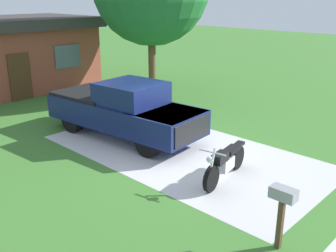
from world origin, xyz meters
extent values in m
plane|color=#3C722C|center=(0.00, 0.00, 0.00)|extent=(80.00, 80.00, 0.00)
cube|color=beige|center=(0.00, 0.00, 0.00)|extent=(4.53, 8.58, 0.01)
cylinder|color=black|center=(-1.37, -2.12, 0.33)|extent=(0.67, 0.23, 0.66)
cylinder|color=black|center=(0.16, -1.84, 0.33)|extent=(0.67, 0.23, 0.66)
cube|color=silver|center=(-0.58, -1.97, 0.42)|extent=(0.60, 0.35, 0.32)
cube|color=black|center=(-0.92, -2.04, 0.72)|extent=(0.56, 0.35, 0.24)
cube|color=black|center=(-0.28, -1.92, 0.70)|extent=(0.64, 0.38, 0.12)
cube|color=black|center=(0.16, -1.84, 0.70)|extent=(0.51, 0.28, 0.08)
cylinder|color=silver|center=(-1.37, -2.12, 0.70)|extent=(0.34, 0.12, 0.77)
cylinder|color=silver|center=(-1.37, -2.12, 1.02)|extent=(0.16, 0.70, 0.04)
sphere|color=silver|center=(-1.49, -2.14, 0.88)|extent=(0.16, 0.16, 0.16)
cylinder|color=black|center=(0.68, 0.70, 0.42)|extent=(0.38, 0.86, 0.84)
cylinder|color=black|center=(-0.95, 0.55, 0.42)|extent=(0.38, 0.86, 0.84)
cylinder|color=black|center=(0.36, 4.18, 0.42)|extent=(0.38, 0.86, 0.84)
cylinder|color=black|center=(-1.27, 4.03, 0.42)|extent=(0.38, 0.86, 0.84)
cube|color=#141E51|center=(-0.30, 2.41, 0.80)|extent=(2.51, 5.76, 0.80)
cube|color=#141E51|center=(-0.13, 0.57, 1.10)|extent=(2.07, 2.07, 0.20)
cube|color=#141E51|center=(-0.26, 2.02, 1.55)|extent=(1.97, 2.06, 0.70)
cube|color=#3F4C56|center=(-0.19, 1.22, 1.45)|extent=(1.71, 0.32, 0.60)
cube|color=black|center=(-0.44, 3.96, 1.05)|extent=(2.11, 2.56, 0.50)
cube|color=black|center=(-0.04, -0.35, 0.80)|extent=(1.70, 0.26, 0.64)
cube|color=#4C3823|center=(-2.26, -4.41, 0.55)|extent=(0.10, 0.10, 1.10)
cube|color=gray|center=(-2.26, -4.41, 1.15)|extent=(0.26, 0.48, 0.22)
cylinder|color=brown|center=(4.69, 6.17, 1.53)|extent=(0.36, 0.36, 3.07)
cube|color=#4C2D19|center=(-0.42, 9.41, 1.05)|extent=(1.00, 0.08, 2.10)
cube|color=#4C5966|center=(2.10, 9.41, 1.70)|extent=(1.40, 0.06, 1.10)
camera|label=1|loc=(-8.20, -7.19, 4.56)|focal=41.29mm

